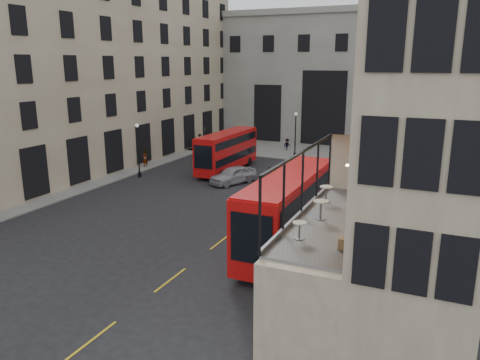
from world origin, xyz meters
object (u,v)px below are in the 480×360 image
at_px(traffic_light_near, 269,184).
at_px(cafe_table_near, 299,228).
at_px(traffic_light_far, 205,139).
at_px(cafe_chair_c, 363,215).
at_px(car_c, 233,157).
at_px(cafe_table_mid, 321,207).
at_px(pedestrian_a, 200,142).
at_px(pedestrian_b, 287,145).
at_px(street_lamp_a, 138,153).
at_px(cyclist, 264,193).
at_px(pedestrian_c, 342,151).
at_px(cafe_chair_d, 372,195).
at_px(street_lamp_b, 295,137).
at_px(bus_near, 289,208).
at_px(car_b, 276,179).
at_px(pedestrian_e, 145,159).
at_px(cafe_chair_b, 359,217).
at_px(bicycle, 283,189).
at_px(bus_far, 227,149).
at_px(car_a, 233,175).
at_px(pedestrian_d, 389,167).
at_px(cafe_table_far, 326,192).
at_px(cafe_chair_a, 345,243).

relative_size(traffic_light_near, cafe_table_near, 5.62).
height_order(traffic_light_far, cafe_chair_c, cafe_chair_c).
relative_size(car_c, cafe_table_mid, 6.25).
height_order(pedestrian_a, pedestrian_b, pedestrian_a).
bearing_deg(street_lamp_a, traffic_light_far, 78.69).
distance_m(cyclist, cafe_table_near, 20.17).
height_order(pedestrian_c, cafe_chair_d, cafe_chair_d).
distance_m(traffic_light_near, cafe_table_mid, 14.36).
relative_size(street_lamp_b, bus_near, 0.45).
distance_m(car_b, pedestrian_e, 15.66).
bearing_deg(cafe_table_near, pedestrian_c, 99.61).
bearing_deg(cafe_chair_b, cafe_chair_d, 90.31).
relative_size(bicycle, cafe_chair_d, 2.44).
bearing_deg(bus_near, bus_far, 125.66).
xyz_separation_m(cyclist, cafe_table_near, (8.32, -17.87, 4.27)).
relative_size(traffic_light_far, pedestrian_c, 2.43).
bearing_deg(pedestrian_c, pedestrian_e, 39.53).
bearing_deg(cafe_chair_c, car_a, 127.93).
distance_m(bus_far, cafe_chair_b, 30.06).
relative_size(traffic_light_far, street_lamp_a, 0.71).
bearing_deg(bicycle, street_lamp_a, 77.27).
distance_m(cafe_table_near, cafe_chair_b, 3.26).
bearing_deg(street_lamp_b, cafe_table_mid, -70.80).
distance_m(bus_far, pedestrian_d, 16.68).
height_order(traffic_light_far, cafe_table_far, cafe_table_far).
bearing_deg(cyclist, street_lamp_b, 6.60).
bearing_deg(street_lamp_b, pedestrian_e, -136.84).
height_order(cafe_table_mid, cafe_chair_c, cafe_chair_c).
distance_m(street_lamp_b, pedestrian_e, 17.88).
distance_m(bus_far, pedestrian_e, 9.15).
xyz_separation_m(bus_far, cafe_chair_b, (17.74, -24.13, 2.57)).
bearing_deg(cafe_chair_d, pedestrian_e, 145.44).
bearing_deg(pedestrian_b, pedestrian_a, 140.10).
xyz_separation_m(car_c, cafe_chair_a, (18.85, -30.82, 4.09)).
height_order(car_b, pedestrian_c, pedestrian_c).
relative_size(car_a, pedestrian_d, 3.12).
bearing_deg(traffic_light_far, bus_near, -51.10).
relative_size(bus_far, pedestrian_b, 6.45).
xyz_separation_m(cyclist, cafe_table_far, (8.05, -12.64, 4.33)).
bearing_deg(car_b, cafe_chair_c, -67.37).
bearing_deg(pedestrian_c, bus_far, 53.28).
xyz_separation_m(pedestrian_b, cafe_chair_a, (15.65, -40.39, 4.04)).
xyz_separation_m(bus_near, pedestrian_c, (-3.05, 29.18, -1.85)).
bearing_deg(car_a, bus_near, -28.34).
bearing_deg(car_b, pedestrian_e, 168.00).
bearing_deg(bicycle, pedestrian_b, 5.72).
bearing_deg(cafe_table_far, car_b, 116.52).
distance_m(cafe_table_far, cafe_chair_b, 3.20).
bearing_deg(cafe_chair_c, street_lamp_a, 144.13).
bearing_deg(bus_near, cafe_table_far, -52.62).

